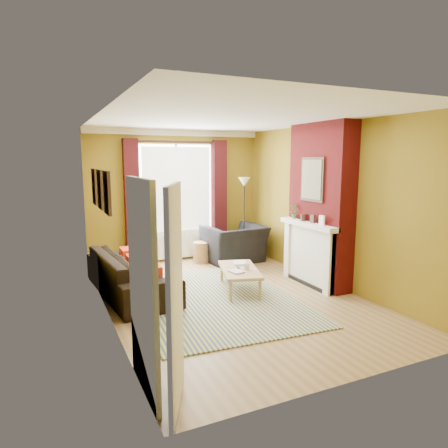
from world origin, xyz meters
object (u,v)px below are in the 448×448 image
at_px(sofa, 131,273).
at_px(floor_lamp, 244,195).
at_px(armchair, 234,244).
at_px(wicker_stool, 201,252).
at_px(coffee_table, 240,271).

xyz_separation_m(sofa, floor_lamp, (2.79, 1.36, 1.08)).
bearing_deg(sofa, armchair, -69.74).
height_order(armchair, wicker_stool, armchair).
bearing_deg(wicker_stool, coffee_table, -93.08).
height_order(coffee_table, floor_lamp, floor_lamp).
bearing_deg(coffee_table, floor_lamp, 77.68).
relative_size(sofa, wicker_stool, 5.32).
distance_m(coffee_table, floor_lamp, 2.51).
distance_m(armchair, coffee_table, 1.96).
bearing_deg(armchair, sofa, 21.38).
height_order(armchair, floor_lamp, floor_lamp).
distance_m(sofa, coffee_table, 1.79).
bearing_deg(coffee_table, armchair, 83.46).
bearing_deg(coffee_table, sofa, 176.71).
height_order(armchair, coffee_table, armchair).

